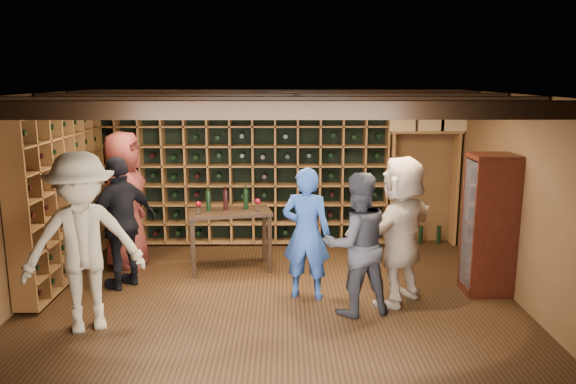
{
  "coord_description": "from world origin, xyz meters",
  "views": [
    {
      "loc": [
        0.15,
        -6.56,
        2.71
      ],
      "look_at": [
        0.2,
        0.2,
        1.31
      ],
      "focal_mm": 35.0,
      "sensor_mm": 36.0,
      "label": 1
    }
  ],
  "objects_px": {
    "man_blue_shirt": "(306,233)",
    "tasting_table": "(229,218)",
    "guest_woman_black": "(122,223)",
    "guest_red_floral": "(124,200)",
    "guest_beige": "(401,230)",
    "man_grey_suit": "(357,244)",
    "display_cabinet": "(489,227)",
    "guest_khaki": "(83,243)"
  },
  "relations": [
    {
      "from": "man_blue_shirt",
      "to": "tasting_table",
      "type": "height_order",
      "value": "man_blue_shirt"
    },
    {
      "from": "guest_woman_black",
      "to": "tasting_table",
      "type": "relative_size",
      "value": 1.39
    },
    {
      "from": "guest_red_floral",
      "to": "guest_beige",
      "type": "height_order",
      "value": "guest_red_floral"
    },
    {
      "from": "guest_woman_black",
      "to": "man_blue_shirt",
      "type": "bearing_deg",
      "value": 119.4
    },
    {
      "from": "man_grey_suit",
      "to": "display_cabinet",
      "type": "bearing_deg",
      "value": -174.57
    },
    {
      "from": "display_cabinet",
      "to": "man_blue_shirt",
      "type": "xyz_separation_m",
      "value": [
        -2.29,
        -0.14,
        -0.04
      ]
    },
    {
      "from": "man_blue_shirt",
      "to": "guest_khaki",
      "type": "distance_m",
      "value": 2.57
    },
    {
      "from": "man_grey_suit",
      "to": "man_blue_shirt",
      "type": "bearing_deg",
      "value": -55.72
    },
    {
      "from": "display_cabinet",
      "to": "guest_beige",
      "type": "distance_m",
      "value": 1.2
    },
    {
      "from": "guest_woman_black",
      "to": "tasting_table",
      "type": "height_order",
      "value": "guest_woman_black"
    },
    {
      "from": "guest_woman_black",
      "to": "guest_beige",
      "type": "height_order",
      "value": "guest_beige"
    },
    {
      "from": "guest_red_floral",
      "to": "guest_woman_black",
      "type": "distance_m",
      "value": 0.87
    },
    {
      "from": "man_blue_shirt",
      "to": "man_grey_suit",
      "type": "xyz_separation_m",
      "value": [
        0.55,
        -0.49,
        0.01
      ]
    },
    {
      "from": "man_grey_suit",
      "to": "guest_woman_black",
      "type": "xyz_separation_m",
      "value": [
        -2.92,
        0.86,
        0.03
      ]
    },
    {
      "from": "display_cabinet",
      "to": "man_grey_suit",
      "type": "relative_size",
      "value": 1.05
    },
    {
      "from": "guest_khaki",
      "to": "guest_beige",
      "type": "distance_m",
      "value": 3.62
    },
    {
      "from": "man_blue_shirt",
      "to": "tasting_table",
      "type": "bearing_deg",
      "value": -31.56
    },
    {
      "from": "display_cabinet",
      "to": "guest_beige",
      "type": "bearing_deg",
      "value": -166.18
    },
    {
      "from": "display_cabinet",
      "to": "man_grey_suit",
      "type": "height_order",
      "value": "display_cabinet"
    },
    {
      "from": "display_cabinet",
      "to": "guest_beige",
      "type": "xyz_separation_m",
      "value": [
        -1.17,
        -0.29,
        0.05
      ]
    },
    {
      "from": "guest_red_floral",
      "to": "tasting_table",
      "type": "xyz_separation_m",
      "value": [
        1.52,
        -0.21,
        -0.21
      ]
    },
    {
      "from": "man_grey_suit",
      "to": "guest_woman_black",
      "type": "bearing_deg",
      "value": -30.91
    },
    {
      "from": "display_cabinet",
      "to": "guest_red_floral",
      "type": "height_order",
      "value": "guest_red_floral"
    },
    {
      "from": "guest_khaki",
      "to": "guest_red_floral",
      "type": "bearing_deg",
      "value": 71.57
    },
    {
      "from": "guest_woman_black",
      "to": "guest_khaki",
      "type": "bearing_deg",
      "value": 36.23
    },
    {
      "from": "display_cabinet",
      "to": "man_blue_shirt",
      "type": "relative_size",
      "value": 1.07
    },
    {
      "from": "man_blue_shirt",
      "to": "guest_beige",
      "type": "bearing_deg",
      "value": -174.91
    },
    {
      "from": "man_grey_suit",
      "to": "guest_beige",
      "type": "distance_m",
      "value": 0.67
    },
    {
      "from": "man_blue_shirt",
      "to": "man_grey_suit",
      "type": "height_order",
      "value": "man_grey_suit"
    },
    {
      "from": "guest_khaki",
      "to": "tasting_table",
      "type": "distance_m",
      "value": 2.35
    },
    {
      "from": "guest_woman_black",
      "to": "guest_red_floral",
      "type": "bearing_deg",
      "value": -128.46
    },
    {
      "from": "tasting_table",
      "to": "display_cabinet",
      "type": "bearing_deg",
      "value": -25.7
    },
    {
      "from": "display_cabinet",
      "to": "guest_woman_black",
      "type": "xyz_separation_m",
      "value": [
        -4.66,
        0.24,
        0.01
      ]
    },
    {
      "from": "man_blue_shirt",
      "to": "guest_red_floral",
      "type": "bearing_deg",
      "value": -12.94
    },
    {
      "from": "guest_woman_black",
      "to": "tasting_table",
      "type": "bearing_deg",
      "value": 153.96
    },
    {
      "from": "guest_woman_black",
      "to": "guest_khaki",
      "type": "distance_m",
      "value": 1.27
    },
    {
      "from": "guest_khaki",
      "to": "man_grey_suit",
      "type": "bearing_deg",
      "value": -14.78
    },
    {
      "from": "display_cabinet",
      "to": "tasting_table",
      "type": "distance_m",
      "value": 3.44
    },
    {
      "from": "guest_red_floral",
      "to": "guest_woman_black",
      "type": "height_order",
      "value": "guest_red_floral"
    },
    {
      "from": "display_cabinet",
      "to": "guest_red_floral",
      "type": "relative_size",
      "value": 0.89
    },
    {
      "from": "guest_red_floral",
      "to": "guest_khaki",
      "type": "xyz_separation_m",
      "value": [
        0.15,
        -2.11,
        -0.0
      ]
    },
    {
      "from": "man_blue_shirt",
      "to": "man_grey_suit",
      "type": "relative_size",
      "value": 0.99
    }
  ]
}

